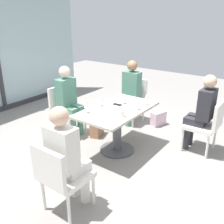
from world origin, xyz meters
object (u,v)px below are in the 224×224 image
at_px(wine_glass_1, 147,97).
at_px(wine_glass_3, 86,104).
at_px(chair_side_end, 61,175).
at_px(person_far_right, 130,89).
at_px(handbag_1, 158,118).
at_px(chair_far_right, 133,98).
at_px(coffee_cup, 122,113).
at_px(wine_glass_2, 137,101).
at_px(cell_phone_on_table, 117,105).
at_px(wine_glass_0, 123,96).
at_px(wine_glass_4, 100,98).
at_px(person_side_end, 67,154).
at_px(dining_table_main, 117,120).
at_px(handbag_0, 97,128).
at_px(chair_near_window, 65,107).
at_px(person_front_right, 202,110).
at_px(chair_front_right, 207,123).
at_px(person_near_window, 69,98).

bearing_deg(wine_glass_1, wine_glass_3, 146.93).
relative_size(chair_side_end, person_far_right, 0.69).
height_order(chair_side_end, handbag_1, chair_side_end).
relative_size(chair_far_right, coffee_cup, 9.67).
height_order(chair_far_right, wine_glass_2, wine_glass_2).
relative_size(wine_glass_2, cell_phone_on_table, 1.28).
distance_m(wine_glass_0, handbag_1, 1.30).
distance_m(chair_side_end, wine_glass_4, 1.60).
distance_m(wine_glass_3, coffee_cup, 0.54).
xyz_separation_m(chair_far_right, handbag_1, (0.11, -0.54, -0.36)).
xyz_separation_m(wine_glass_1, wine_glass_3, (-0.83, 0.54, 0.00)).
bearing_deg(person_side_end, person_far_right, 17.03).
bearing_deg(coffee_cup, dining_table_main, 47.06).
bearing_deg(wine_glass_4, handbag_0, 48.86).
bearing_deg(chair_near_window, dining_table_main, -90.00).
bearing_deg(chair_far_right, wine_glass_1, -136.77).
distance_m(chair_far_right, handbag_0, 1.05).
relative_size(person_side_end, wine_glass_3, 6.81).
xyz_separation_m(chair_near_window, person_side_end, (-1.38, -1.46, 0.20)).
xyz_separation_m(person_front_right, cell_phone_on_table, (-0.66, 1.15, 0.03)).
relative_size(person_far_right, handbag_1, 4.20).
height_order(chair_side_end, wine_glass_2, wine_glass_2).
height_order(chair_front_right, chair_side_end, same).
height_order(person_front_right, wine_glass_4, person_front_right).
bearing_deg(wine_glass_3, chair_near_window, 65.24).
relative_size(wine_glass_2, handbag_1, 0.62).
distance_m(chair_far_right, wine_glass_4, 1.32).
distance_m(wine_glass_1, wine_glass_2, 0.27).
bearing_deg(cell_phone_on_table, chair_side_end, -169.18).
height_order(chair_side_end, coffee_cup, chair_side_end).
bearing_deg(chair_near_window, wine_glass_3, -114.76).
distance_m(chair_near_window, chair_far_right, 1.39).
bearing_deg(handbag_1, coffee_cup, -157.23).
distance_m(chair_side_end, handbag_0, 1.97).
distance_m(chair_near_window, person_side_end, 2.02).
relative_size(chair_far_right, handbag_0, 2.90).
bearing_deg(chair_near_window, person_side_end, -133.40).
bearing_deg(dining_table_main, wine_glass_2, -61.00).
distance_m(chair_front_right, coffee_cup, 1.41).
distance_m(dining_table_main, person_near_window, 1.06).
xyz_separation_m(wine_glass_0, coffee_cup, (-0.46, -0.28, -0.09)).
bearing_deg(handbag_0, person_far_right, -26.36).
distance_m(chair_front_right, person_near_window, 2.36).
distance_m(chair_front_right, wine_glass_3, 1.91).
xyz_separation_m(dining_table_main, handbag_0, (0.22, 0.60, -0.40)).
bearing_deg(coffee_cup, person_side_end, -176.36).
relative_size(chair_far_right, wine_glass_4, 4.70).
height_order(chair_front_right, person_far_right, person_far_right).
height_order(wine_glass_3, coffee_cup, wine_glass_3).
xyz_separation_m(wine_glass_1, wine_glass_4, (-0.48, 0.56, 0.00)).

